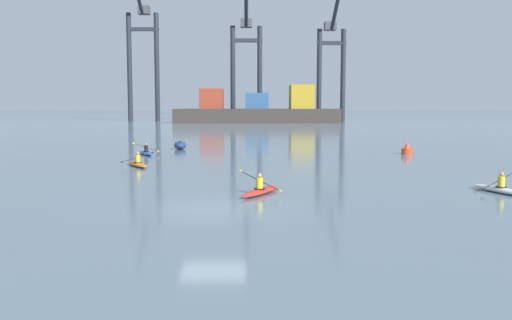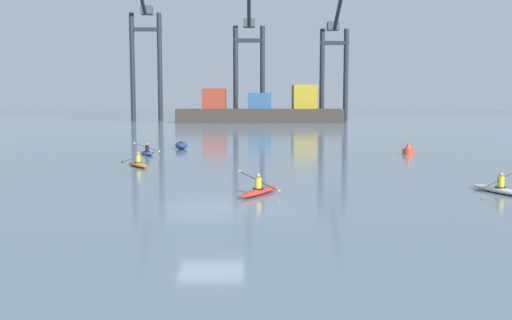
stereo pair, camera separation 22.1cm
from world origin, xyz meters
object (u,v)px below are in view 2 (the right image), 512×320
object	(u,v)px
capsized_dinghy	(181,145)
kayak_white	(499,189)
gantry_crane_east_mid	(335,57)
channel_buoy	(408,150)
kayak_blue	(147,153)
kayak_orange	(138,164)
gantry_crane_west_mid	(249,56)
container_barge	(260,111)
gantry_crane_west	(145,49)
kayak_red	(259,191)

from	to	relation	value
capsized_dinghy	kayak_white	xyz separation A→B (m)	(17.43, -25.52, -0.18)
capsized_dinghy	gantry_crane_east_mid	bearing A→B (deg)	72.44
channel_buoy	kayak_blue	bearing A→B (deg)	-179.04
kayak_orange	gantry_crane_west_mid	bearing A→B (deg)	85.88
container_barge	kayak_blue	size ratio (longest dim) A/B	11.15
gantry_crane_west	channel_buoy	distance (m)	103.48
kayak_blue	gantry_crane_west_mid	bearing A→B (deg)	84.90
kayak_white	gantry_crane_west	bearing A→B (deg)	107.89
gantry_crane_west	gantry_crane_west_mid	size ratio (longest dim) A/B	1.13
kayak_orange	kayak_white	bearing A→B (deg)	-31.03
gantry_crane_west	capsized_dinghy	size ratio (longest dim) A/B	13.00
capsized_dinghy	kayak_white	distance (m)	30.91
capsized_dinghy	kayak_blue	world-z (taller)	kayak_blue
gantry_crane_east_mid	channel_buoy	size ratio (longest dim) A/B	31.45
gantry_crane_west	gantry_crane_east_mid	xyz separation A→B (m)	(46.26, -4.26, -2.28)
kayak_orange	gantry_crane_east_mid	bearing A→B (deg)	74.29
gantry_crane_west	gantry_crane_west_mid	bearing A→B (deg)	-7.09
gantry_crane_west_mid	kayak_white	bearing A→B (deg)	-84.20
gantry_crane_west	kayak_orange	bearing A→B (deg)	-79.88
kayak_red	channel_buoy	bearing A→B (deg)	58.35
gantry_crane_west_mid	capsized_dinghy	distance (m)	87.24
container_barge	capsized_dinghy	world-z (taller)	container_barge
container_barge	gantry_crane_west	size ratio (longest dim) A/B	1.05
gantry_crane_west_mid	kayak_white	world-z (taller)	gantry_crane_west_mid
container_barge	kayak_red	xyz separation A→B (m)	(-2.08, -102.67, -2.56)
gantry_crane_west	kayak_blue	world-z (taller)	gantry_crane_west
gantry_crane_west_mid	channel_buoy	bearing A→B (deg)	-81.95
container_barge	kayak_red	size ratio (longest dim) A/B	11.36
container_barge	gantry_crane_west	world-z (taller)	gantry_crane_west
gantry_crane_east_mid	kayak_red	world-z (taller)	gantry_crane_east_mid
channel_buoy	kayak_white	world-z (taller)	kayak_white
capsized_dinghy	kayak_red	bearing A→B (deg)	-75.66
kayak_red	gantry_crane_east_mid	bearing A→B (deg)	79.64
capsized_dinghy	kayak_red	size ratio (longest dim) A/B	0.83
container_barge	channel_buoy	size ratio (longest dim) A/B	37.32
capsized_dinghy	kayak_orange	size ratio (longest dim) A/B	0.83
gantry_crane_east_mid	capsized_dinghy	size ratio (longest dim) A/B	11.54
gantry_crane_west	kayak_white	bearing A→B (deg)	-72.11
kayak_white	channel_buoy	bearing A→B (deg)	85.35
container_barge	kayak_blue	xyz separation A→B (m)	(-10.70, -82.81, -2.56)
gantry_crane_east_mid	kayak_orange	xyz separation A→B (m)	(-27.83, -98.97, -15.48)
channel_buoy	gantry_crane_west_mid	bearing A→B (deg)	98.05
container_barge	capsized_dinghy	size ratio (longest dim) A/B	13.70
kayak_red	capsized_dinghy	bearing A→B (deg)	104.34
capsized_dinghy	gantry_crane_west_mid	bearing A→B (deg)	85.90
container_barge	kayak_white	distance (m)	102.80
capsized_dinghy	gantry_crane_west	bearing A→B (deg)	102.38
kayak_white	capsized_dinghy	bearing A→B (deg)	124.33
container_barge	kayak_red	distance (m)	102.72
gantry_crane_west	kayak_white	distance (m)	121.47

